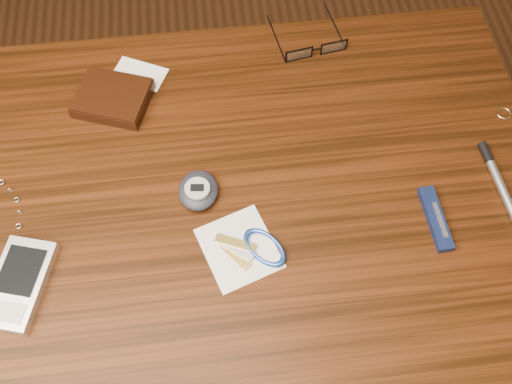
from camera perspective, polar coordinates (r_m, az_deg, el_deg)
ground at (r=1.52m, az=-2.52°, el=-14.75°), size 3.80×3.80×0.00m
desk at (r=0.90m, az=-4.12°, el=-4.93°), size 1.00×0.70×0.75m
wallet_and_card at (r=0.93m, az=-14.08°, el=9.17°), size 0.16×0.15×0.02m
eyeglasses at (r=0.97m, az=5.93°, el=14.10°), size 0.12×0.13×0.02m
gold_ring at (r=0.98m, az=23.54°, el=7.22°), size 0.03×0.03×0.00m
pda_phone at (r=0.82m, az=-22.66°, el=-8.46°), size 0.10×0.14×0.02m
pedometer at (r=0.82m, az=-5.80°, el=0.18°), size 0.06×0.07×0.03m
notepad_keys at (r=0.78m, az=-0.36°, el=-5.61°), size 0.14×0.13×0.01m
pocket_knife at (r=0.84m, az=17.52°, el=-2.56°), size 0.03×0.10×0.01m
silver_pen at (r=0.90m, az=23.08°, el=1.04°), size 0.02×0.16×0.01m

